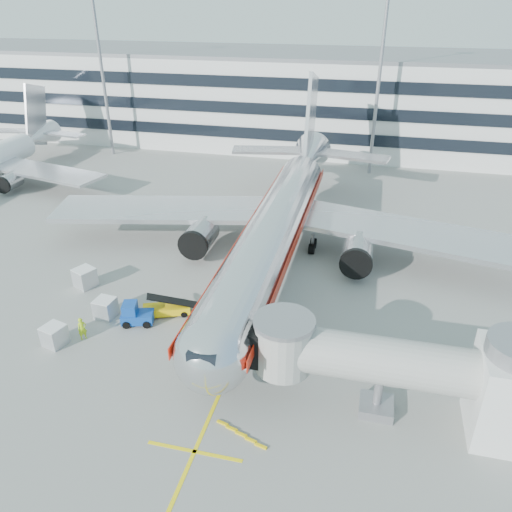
% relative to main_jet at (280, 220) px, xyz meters
% --- Properties ---
extents(ground, '(180.00, 180.00, 0.00)m').
position_rel_main_jet_xyz_m(ground, '(0.00, -11.72, -4.23)').
color(ground, gray).
rests_on(ground, ground).
extents(lead_in_line, '(0.25, 70.00, 0.01)m').
position_rel_main_jet_xyz_m(lead_in_line, '(0.00, -1.72, -4.23)').
color(lead_in_line, yellow).
rests_on(lead_in_line, ground).
extents(stop_bar, '(6.00, 0.25, 0.01)m').
position_rel_main_jet_xyz_m(stop_bar, '(0.00, -25.72, -4.23)').
color(stop_bar, yellow).
rests_on(stop_bar, ground).
extents(main_jet, '(50.95, 48.70, 16.06)m').
position_rel_main_jet_xyz_m(main_jet, '(0.00, 0.00, 0.00)').
color(main_jet, silver).
rests_on(main_jet, ground).
extents(jet_bridge, '(17.80, 4.50, 7.00)m').
position_rel_main_jet_xyz_m(jet_bridge, '(12.18, -19.72, -0.36)').
color(jet_bridge, silver).
rests_on(jet_bridge, ground).
extents(terminal, '(150.00, 24.25, 15.60)m').
position_rel_main_jet_xyz_m(terminal, '(0.00, 46.23, 3.57)').
color(terminal, silver).
rests_on(terminal, ground).
extents(light_mast_west, '(2.40, 1.20, 25.45)m').
position_rel_main_jet_xyz_m(light_mast_west, '(-35.00, 30.28, 10.64)').
color(light_mast_west, gray).
rests_on(light_mast_west, ground).
extents(light_mast_centre, '(2.40, 1.20, 25.45)m').
position_rel_main_jet_xyz_m(light_mast_centre, '(8.00, 30.28, 10.64)').
color(light_mast_centre, gray).
rests_on(light_mast_centre, ground).
extents(belt_loader, '(4.26, 2.84, 2.01)m').
position_rel_main_jet_xyz_m(belt_loader, '(-7.27, -12.53, -3.67)').
color(belt_loader, yellow).
rests_on(belt_loader, ground).
extents(baggage_tug, '(2.89, 2.22, 1.94)m').
position_rel_main_jet_xyz_m(baggage_tug, '(-9.26, -14.37, -3.39)').
color(baggage_tug, '#0D3E99').
rests_on(baggage_tug, ground).
extents(cargo_container_left, '(1.72, 1.72, 1.69)m').
position_rel_main_jet_xyz_m(cargo_container_left, '(-12.15, -14.08, -3.39)').
color(cargo_container_left, silver).
rests_on(cargo_container_left, ground).
extents(cargo_container_right, '(2.26, 2.26, 1.81)m').
position_rel_main_jet_xyz_m(cargo_container_right, '(-16.48, -9.98, -3.32)').
color(cargo_container_right, silver).
rests_on(cargo_container_right, ground).
extents(cargo_container_front, '(1.92, 1.92, 1.67)m').
position_rel_main_jet_xyz_m(cargo_container_front, '(-14.14, -18.45, -3.40)').
color(cargo_container_front, silver).
rests_on(cargo_container_front, ground).
extents(ramp_worker, '(0.80, 0.83, 1.91)m').
position_rel_main_jet_xyz_m(ramp_worker, '(-12.37, -17.31, -3.28)').
color(ramp_worker, '#ACD516').
rests_on(ramp_worker, ground).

